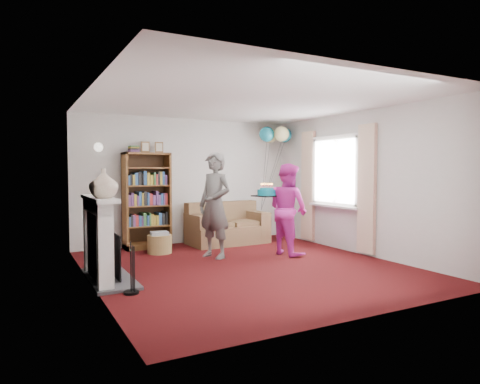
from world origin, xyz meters
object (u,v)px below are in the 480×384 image
bookcase (146,201)px  person_striped (215,205)px  birthday_cake (267,193)px  sofa (226,228)px  person_magenta (288,209)px

bookcase → person_striped: bookcase is taller
bookcase → birthday_cake: 2.33m
birthday_cake → bookcase: bearing=136.2°
sofa → bookcase: bearing=169.1°
person_magenta → birthday_cake: bearing=58.1°
bookcase → person_magenta: size_ratio=1.27×
person_magenta → sofa: bearing=9.3°
sofa → person_magenta: person_magenta is taller
bookcase → sofa: size_ratio=1.29×
bookcase → person_striped: (0.78, -1.41, -0.00)m
person_magenta → bookcase: bearing=41.8°
bookcase → person_magenta: (2.01, -1.76, -0.09)m
bookcase → sofa: bearing=-8.6°
bookcase → person_striped: size_ratio=1.13×
sofa → person_striped: bearing=-126.2°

